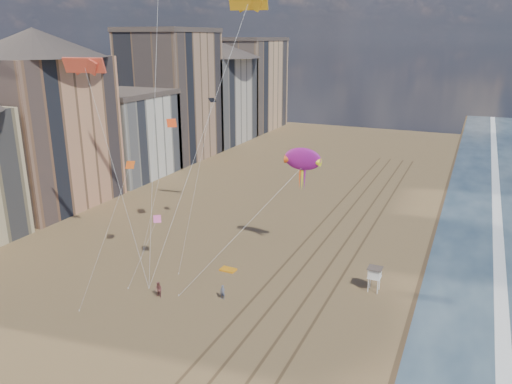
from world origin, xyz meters
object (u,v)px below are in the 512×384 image
grounded_kite (228,270)px  show_kite (303,159)px  lifeguard_stand (375,273)px  kite_flyer_a (223,292)px  kite_flyer_b (159,290)px

grounded_kite → show_kite: (6.74, 6.89, 12.83)m
lifeguard_stand → grounded_kite: lifeguard_stand is taller
grounded_kite → kite_flyer_a: 6.89m
lifeguard_stand → kite_flyer_a: lifeguard_stand is taller
grounded_kite → show_kite: size_ratio=0.09×
kite_flyer_a → show_kite: bearing=71.2°
grounded_kite → kite_flyer_a: size_ratio=1.18×
lifeguard_stand → kite_flyer_a: bearing=-149.8°
show_kite → kite_flyer_a: bearing=-107.4°
show_kite → lifeguard_stand: bearing=-25.0°
grounded_kite → kite_flyer_b: bearing=-111.0°
lifeguard_stand → show_kite: show_kite is taller
grounded_kite → kite_flyer_a: bearing=-65.3°
show_kite → kite_flyer_a: show_kite is taller
lifeguard_stand → kite_flyer_b: 23.64m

